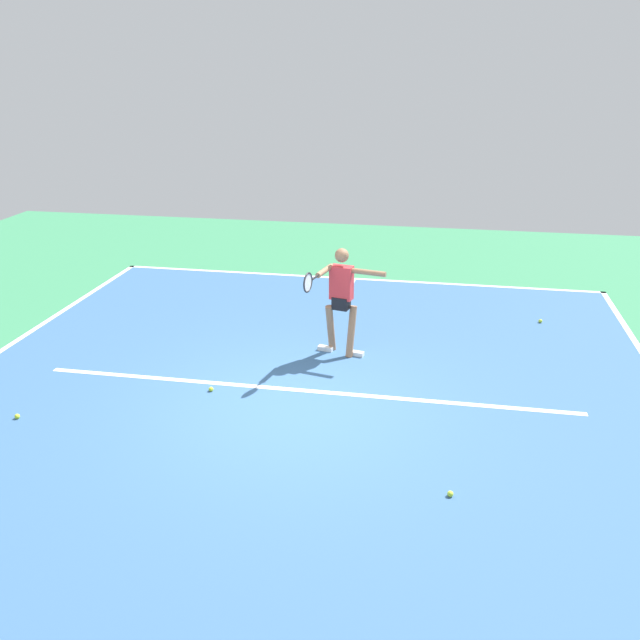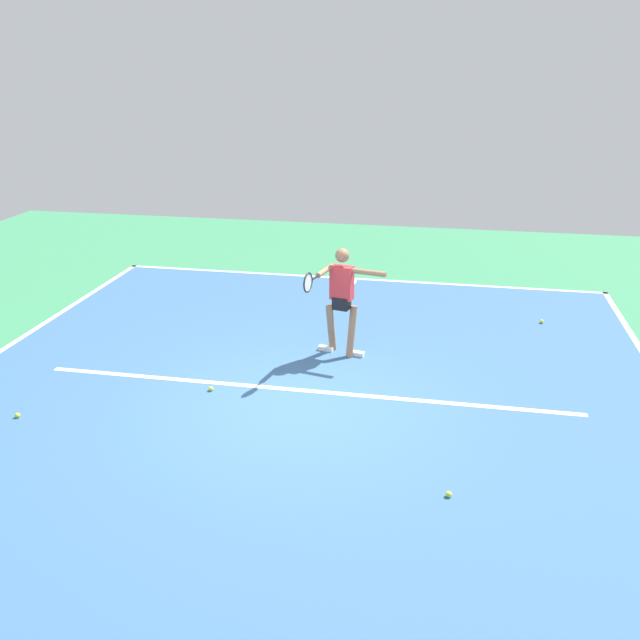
% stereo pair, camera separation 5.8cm
% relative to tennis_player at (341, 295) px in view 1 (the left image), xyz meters
% --- Properties ---
extents(ground_plane, '(21.51, 21.51, 0.00)m').
position_rel_tennis_player_xyz_m(ground_plane, '(0.32, 1.83, -0.98)').
color(ground_plane, '#388456').
extents(court_surface, '(10.10, 11.59, 0.00)m').
position_rel_tennis_player_xyz_m(court_surface, '(0.32, 1.83, -0.97)').
color(court_surface, '#38608E').
rests_on(court_surface, ground_plane).
extents(court_line_baseline_near, '(10.10, 0.10, 0.01)m').
position_rel_tennis_player_xyz_m(court_line_baseline_near, '(0.32, -3.91, -0.97)').
color(court_line_baseline_near, white).
rests_on(court_line_baseline_near, ground_plane).
extents(court_line_service, '(7.58, 0.10, 0.01)m').
position_rel_tennis_player_xyz_m(court_line_service, '(0.32, 1.34, -0.97)').
color(court_line_service, white).
rests_on(court_line_service, ground_plane).
extents(court_line_centre_mark, '(0.10, 0.30, 0.01)m').
position_rel_tennis_player_xyz_m(court_line_centre_mark, '(0.32, -3.71, -0.97)').
color(court_line_centre_mark, white).
rests_on(court_line_centre_mark, ground_plane).
extents(tennis_player, '(1.08, 1.15, 1.71)m').
position_rel_tennis_player_xyz_m(tennis_player, '(0.00, 0.00, 0.00)').
color(tennis_player, '#9E7051').
rests_on(tennis_player, ground_plane).
extents(tennis_ball_near_player, '(0.07, 0.07, 0.07)m').
position_rel_tennis_player_xyz_m(tennis_ball_near_player, '(-3.25, -1.97, -0.94)').
color(tennis_ball_near_player, '#C6E53D').
rests_on(tennis_ball_near_player, ground_plane).
extents(tennis_ball_centre_court, '(0.07, 0.07, 0.07)m').
position_rel_tennis_player_xyz_m(tennis_ball_centre_court, '(3.77, 2.78, -0.94)').
color(tennis_ball_centre_court, '#CCE033').
rests_on(tennis_ball_centre_court, ground_plane).
extents(tennis_ball_near_service_line, '(0.07, 0.07, 0.07)m').
position_rel_tennis_player_xyz_m(tennis_ball_near_service_line, '(-1.71, 3.46, -0.94)').
color(tennis_ball_near_service_line, '#C6E53D').
rests_on(tennis_ball_near_service_line, ground_plane).
extents(tennis_ball_far_corner, '(0.07, 0.07, 0.07)m').
position_rel_tennis_player_xyz_m(tennis_ball_far_corner, '(1.57, 1.59, -0.94)').
color(tennis_ball_far_corner, '#CCE033').
rests_on(tennis_ball_far_corner, ground_plane).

